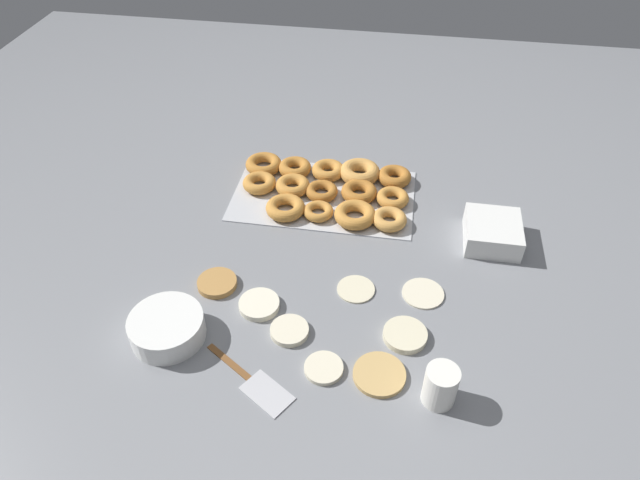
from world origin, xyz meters
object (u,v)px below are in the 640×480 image
(pancake_6, at_px, (289,331))
(pancake_1, at_px, (405,335))
(pancake_0, at_px, (259,305))
(pancake_2, at_px, (324,368))
(donut_tray, at_px, (328,189))
(pancake_7, at_px, (423,294))
(pancake_3, at_px, (379,374))
(paper_cup, at_px, (440,386))
(container_stack, at_px, (492,232))
(pancake_4, at_px, (356,289))
(pancake_5, at_px, (217,283))
(spatula, at_px, (258,386))
(batter_bowl, at_px, (167,328))

(pancake_6, bearing_deg, pancake_1, -173.64)
(pancake_0, relative_size, pancake_6, 1.10)
(pancake_2, relative_size, donut_tray, 0.16)
(pancake_2, distance_m, pancake_7, 0.31)
(pancake_3, distance_m, paper_cup, 0.13)
(container_stack, bearing_deg, paper_cup, 75.19)
(container_stack, xyz_separation_m, paper_cup, (0.13, 0.48, 0.01))
(donut_tray, xyz_separation_m, paper_cup, (-0.31, 0.61, 0.03))
(donut_tray, relative_size, container_stack, 3.37)
(pancake_4, bearing_deg, pancake_5, 6.73)
(pancake_2, xyz_separation_m, pancake_4, (-0.04, -0.23, -0.00))
(pancake_4, xyz_separation_m, paper_cup, (-0.19, 0.26, 0.04))
(pancake_2, relative_size, pancake_7, 0.83)
(pancake_7, xyz_separation_m, paper_cup, (-0.04, 0.27, 0.04))
(pancake_3, height_order, container_stack, container_stack)
(donut_tray, distance_m, paper_cup, 0.69)
(pancake_5, distance_m, pancake_7, 0.48)
(pancake_1, distance_m, spatula, 0.33)
(pancake_0, height_order, pancake_3, pancake_0)
(pancake_1, bearing_deg, pancake_0, -5.86)
(pancake_1, distance_m, container_stack, 0.40)
(pancake_0, distance_m, spatula, 0.21)
(pancake_2, relative_size, container_stack, 0.54)
(donut_tray, bearing_deg, pancake_1, 116.70)
(pancake_4, relative_size, donut_tray, 0.18)
(pancake_1, height_order, pancake_5, same)
(pancake_0, distance_m, pancake_6, 0.10)
(pancake_1, height_order, container_stack, container_stack)
(donut_tray, bearing_deg, spatula, 86.19)
(pancake_3, bearing_deg, pancake_1, -113.19)
(pancake_2, height_order, pancake_3, same)
(pancake_0, height_order, pancake_1, same)
(paper_cup, bearing_deg, pancake_6, -19.63)
(pancake_5, distance_m, spatula, 0.30)
(pancake_0, bearing_deg, pancake_1, 174.14)
(pancake_5, bearing_deg, pancake_4, -173.27)
(pancake_6, xyz_separation_m, pancake_7, (-0.28, -0.16, -0.00))
(pancake_2, distance_m, batter_bowl, 0.34)
(pancake_7, relative_size, spatula, 0.46)
(pancake_5, bearing_deg, paper_cup, 156.39)
(pancake_6, height_order, paper_cup, paper_cup)
(batter_bowl, relative_size, container_stack, 1.08)
(pancake_3, xyz_separation_m, batter_bowl, (0.45, -0.03, 0.02))
(pancake_2, distance_m, paper_cup, 0.23)
(pancake_6, xyz_separation_m, donut_tray, (-0.01, -0.50, 0.01))
(spatula, bearing_deg, pancake_4, 93.68)
(pancake_3, height_order, pancake_4, pancake_3)
(pancake_7, relative_size, paper_cup, 1.11)
(pancake_4, bearing_deg, donut_tray, -71.38)
(pancake_7, distance_m, container_stack, 0.27)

